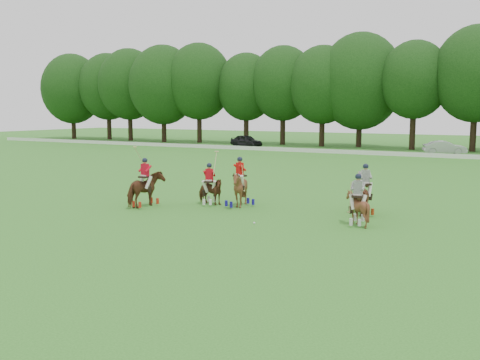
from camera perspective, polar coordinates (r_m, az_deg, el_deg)
The scene contains 11 objects.
ground at distance 22.59m, azimuth -6.65°, elevation -4.64°, with size 180.00×180.00×0.00m, color #2D6E1F.
tree_line at distance 67.26m, azimuth 18.39°, elevation 10.10°, with size 117.98×14.32×14.75m.
boundary_rail at distance 57.57m, azimuth 15.94°, elevation 2.71°, with size 120.00×0.10×0.44m, color white.
car_left at distance 68.74m, azimuth 0.66°, elevation 4.20°, with size 1.85×4.61×1.57m, color black.
car_mid at distance 61.15m, azimuth 20.98°, elevation 3.24°, with size 1.53×4.39×1.45m, color #AEAEB3.
polo_red_a at distance 26.50m, azimuth -10.05°, elevation -0.96°, with size 1.28×2.09×2.95m.
polo_red_b at distance 26.76m, azimuth -3.28°, elevation -1.11°, with size 1.66×1.53×2.64m.
polo_red_c at distance 26.04m, azimuth -0.02°, elevation -0.94°, with size 2.01×2.09×2.47m.
polo_stripe_a at distance 24.94m, azimuth 13.17°, elevation -1.68°, with size 1.76×2.07×2.31m.
polo_stripe_b at distance 22.53m, azimuth 12.41°, elevation -2.84°, with size 1.32×1.43×2.14m.
polo_ball at distance 22.35m, azimuth 1.53°, elevation -4.60°, with size 0.09×0.09×0.09m, color white.
Camera 1 is at (12.90, -17.93, 4.73)m, focal length 40.00 mm.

